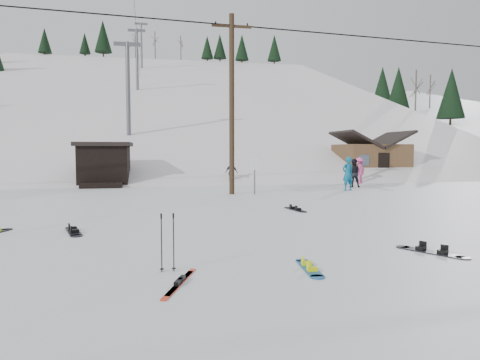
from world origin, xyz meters
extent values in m
plane|color=silver|center=(0.00, 0.00, 0.00)|extent=(200.00, 200.00, 0.00)
cube|color=white|center=(0.00, 55.00, -12.00)|extent=(60.00, 85.24, 65.97)
cube|color=silver|center=(38.00, 50.00, -11.00)|extent=(45.66, 93.98, 54.59)
cylinder|color=#3A2819|center=(2.00, 14.00, 4.50)|extent=(0.26, 0.26, 9.00)
cube|color=#3A2819|center=(2.00, 14.00, 8.40)|extent=(2.00, 0.12, 0.12)
cylinder|color=black|center=(2.00, 14.00, 8.52)|extent=(0.08, 0.08, 0.12)
cylinder|color=#595B60|center=(3.10, 13.60, 0.90)|extent=(0.07, 0.07, 1.80)
cube|color=white|center=(3.10, 13.56, 1.55)|extent=(0.50, 0.04, 0.60)
cube|color=black|center=(-5.00, 21.00, 1.25)|extent=(3.00, 3.00, 2.50)
cube|color=black|center=(-5.00, 21.00, 2.62)|extent=(3.40, 3.40, 0.25)
cube|color=black|center=(-5.00, 19.20, 0.15)|extent=(2.40, 1.20, 0.30)
cylinder|color=#595B60|center=(-4.00, 30.00, 7.25)|extent=(0.36, 0.36, 8.00)
cube|color=#595B60|center=(-4.00, 30.00, 11.05)|extent=(2.20, 0.30, 0.30)
cylinder|color=#595B60|center=(-4.00, 50.00, 13.75)|extent=(0.36, 0.36, 8.00)
cube|color=#595B60|center=(-4.00, 50.00, 17.55)|extent=(2.20, 0.30, 0.30)
cylinder|color=#595B60|center=(-4.00, 70.00, 20.25)|extent=(0.36, 0.36, 8.00)
cube|color=#595B60|center=(-4.00, 70.00, 24.05)|extent=(2.20, 0.30, 0.30)
cube|color=brown|center=(15.00, 24.00, 1.35)|extent=(5.00, 4.00, 2.70)
cube|color=black|center=(13.65, 24.00, 3.05)|extent=(2.69, 4.40, 1.43)
cube|color=black|center=(16.35, 24.00, 3.05)|extent=(2.69, 4.40, 1.43)
cube|color=black|center=(15.00, 21.98, 1.10)|extent=(0.90, 0.06, 1.90)
cube|color=#17589B|center=(1.04, 0.15, 0.01)|extent=(0.36, 1.14, 0.02)
cylinder|color=#17589B|center=(1.09, 0.71, 0.01)|extent=(0.26, 0.26, 0.02)
cylinder|color=#17589B|center=(0.98, -0.41, 0.01)|extent=(0.26, 0.26, 0.02)
cube|color=#DCE80C|center=(1.06, 0.35, 0.06)|extent=(0.20, 0.16, 0.07)
cube|color=#DCE80C|center=(1.02, -0.05, 0.06)|extent=(0.20, 0.16, 0.07)
cube|color=#B22612|center=(-1.44, -0.35, 0.01)|extent=(0.62, 1.48, 0.02)
cube|color=black|center=(-1.44, -0.35, 0.05)|extent=(0.17, 0.29, 0.07)
cube|color=#B22612|center=(-1.39, -0.20, 0.01)|extent=(0.62, 1.48, 0.02)
cube|color=black|center=(-1.39, -0.20, 0.05)|extent=(0.17, 0.29, 0.07)
cylinder|color=black|center=(-1.70, 0.49, 0.53)|extent=(0.02, 0.02, 1.06)
cylinder|color=black|center=(-1.70, 0.49, 0.05)|extent=(0.08, 0.08, 0.01)
cylinder|color=black|center=(-1.70, 0.49, 1.04)|extent=(0.03, 0.03, 0.10)
cylinder|color=black|center=(-1.48, 0.49, 0.53)|extent=(0.02, 0.02, 1.06)
cylinder|color=black|center=(-1.48, 0.49, 0.05)|extent=(0.08, 0.08, 0.01)
cylinder|color=black|center=(-1.48, 0.49, 1.04)|extent=(0.03, 0.03, 0.10)
cube|color=black|center=(-4.03, 4.85, 0.01)|extent=(0.67, 1.36, 0.03)
cylinder|color=black|center=(-4.22, 5.49, 0.01)|extent=(0.30, 0.30, 0.03)
cylinder|color=black|center=(-3.84, 4.22, 0.01)|extent=(0.30, 0.30, 0.03)
cube|color=black|center=(-4.10, 5.08, 0.07)|extent=(0.25, 0.22, 0.09)
cube|color=black|center=(-3.96, 4.62, 0.07)|extent=(0.25, 0.22, 0.09)
cylinder|color=black|center=(-5.94, 5.57, 0.01)|extent=(0.29, 0.29, 0.03)
cube|color=black|center=(4.11, 0.84, 0.01)|extent=(0.93, 1.29, 0.03)
cylinder|color=black|center=(4.44, 0.27, 0.01)|extent=(0.30, 0.30, 0.03)
cylinder|color=black|center=(3.78, 1.41, 0.01)|extent=(0.30, 0.30, 0.03)
cube|color=black|center=(4.23, 0.63, 0.07)|extent=(0.27, 0.25, 0.09)
cube|color=black|center=(3.99, 1.04, 0.07)|extent=(0.27, 0.25, 0.09)
cube|color=black|center=(3.33, 7.83, 0.01)|extent=(0.49, 1.25, 0.03)
cylinder|color=black|center=(3.22, 8.43, 0.01)|extent=(0.28, 0.28, 0.03)
cylinder|color=black|center=(3.43, 7.23, 0.01)|extent=(0.28, 0.28, 0.03)
cube|color=black|center=(3.29, 8.05, 0.07)|extent=(0.22, 0.18, 0.08)
cube|color=black|center=(3.37, 7.61, 0.07)|extent=(0.22, 0.18, 0.08)
imported|color=#0D5F83|center=(8.67, 14.71, 0.94)|extent=(0.77, 0.59, 1.88)
imported|color=black|center=(9.92, 16.57, 0.86)|extent=(0.99, 0.87, 1.72)
imported|color=#DF4E90|center=(11.65, 19.25, 0.88)|extent=(1.31, 1.16, 1.76)
imported|color=#181C3D|center=(3.07, 20.12, 0.78)|extent=(0.94, 0.89, 1.56)
camera|label=1|loc=(-1.78, -7.39, 2.24)|focal=32.00mm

